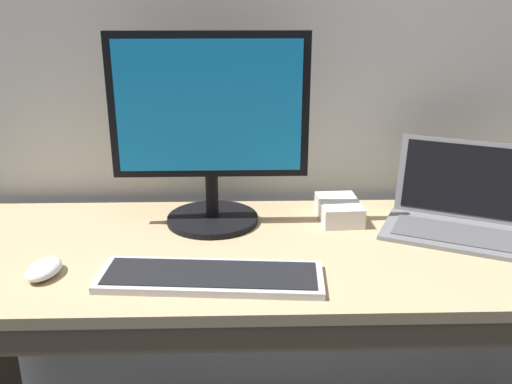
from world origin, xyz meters
name	(u,v)px	position (x,y,z in m)	size (l,w,h in m)	color
desk	(285,327)	(0.00, -0.01, 0.53)	(1.75, 0.62, 0.76)	tan
laptop_space_gray	(458,213)	(0.45, 0.09, 0.80)	(0.42, 0.38, 0.22)	slate
external_monitor	(210,131)	(-0.19, 0.15, 1.01)	(0.50, 0.24, 0.50)	black
wired_keyboard	(211,277)	(-0.18, -0.17, 0.77)	(0.49, 0.19, 0.02)	#BCBCC1
computer_mouse	(44,269)	(-0.54, -0.14, 0.78)	(0.07, 0.10, 0.03)	white
external_drive_box	(339,210)	(0.15, 0.16, 0.79)	(0.11, 0.16, 0.05)	silver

